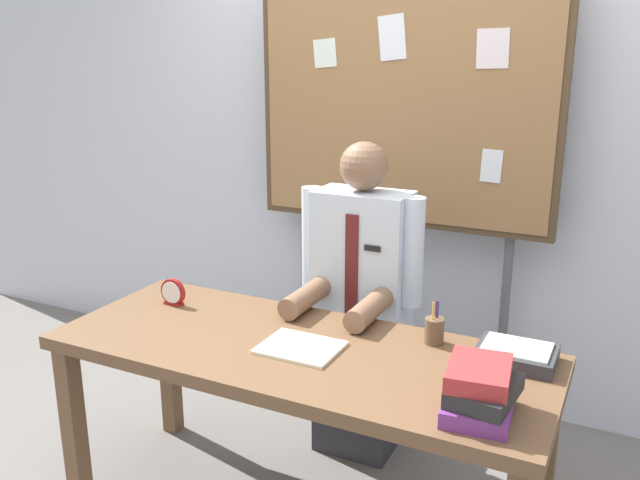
# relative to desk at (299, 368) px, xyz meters

# --- Properties ---
(back_wall) EXTENTS (6.40, 0.08, 2.70)m
(back_wall) POSITION_rel_desk_xyz_m (0.00, 1.23, 0.71)
(back_wall) COLOR silver
(back_wall) RESTS_ON ground_plane
(desk) EXTENTS (1.80, 0.71, 0.73)m
(desk) POSITION_rel_desk_xyz_m (0.00, 0.00, 0.00)
(desk) COLOR brown
(desk) RESTS_ON ground_plane
(person) EXTENTS (0.55, 0.56, 1.39)m
(person) POSITION_rel_desk_xyz_m (0.00, 0.57, 0.01)
(person) COLOR #2D2D33
(person) RESTS_ON ground_plane
(bulletin_board) EXTENTS (1.44, 0.09, 2.10)m
(bulletin_board) POSITION_rel_desk_xyz_m (0.00, 1.03, 0.86)
(bulletin_board) COLOR #4C3823
(bulletin_board) RESTS_ON ground_plane
(book_stack) EXTENTS (0.21, 0.26, 0.15)m
(book_stack) POSITION_rel_desk_xyz_m (0.69, -0.18, 0.16)
(book_stack) COLOR #72337F
(book_stack) RESTS_ON desk
(open_notebook) EXTENTS (0.28, 0.22, 0.01)m
(open_notebook) POSITION_rel_desk_xyz_m (0.02, -0.02, 0.09)
(open_notebook) COLOR #F4EFCC
(open_notebook) RESTS_ON desk
(desk_clock) EXTENTS (0.11, 0.04, 0.11)m
(desk_clock) POSITION_rel_desk_xyz_m (-0.66, 0.13, 0.14)
(desk_clock) COLOR maroon
(desk_clock) RESTS_ON desk
(pen_holder) EXTENTS (0.07, 0.07, 0.16)m
(pen_holder) POSITION_rel_desk_xyz_m (0.43, 0.24, 0.14)
(pen_holder) COLOR brown
(pen_holder) RESTS_ON desk
(paper_tray) EXTENTS (0.26, 0.20, 0.06)m
(paper_tray) POSITION_rel_desk_xyz_m (0.72, 0.21, 0.12)
(paper_tray) COLOR #333338
(paper_tray) RESTS_ON desk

